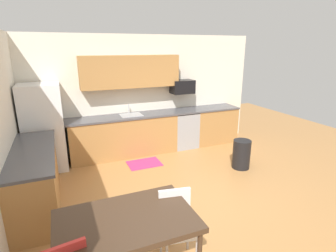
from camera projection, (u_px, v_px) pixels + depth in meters
ground_plane at (191, 200)px, 4.38m from camera, size 12.00×12.00×0.00m
wall_back at (141, 94)px, 6.33m from camera, size 5.80×0.10×2.70m
cabinet_run_back at (124, 137)px, 6.08m from camera, size 2.41×0.60×0.90m
cabinet_run_back_right at (213, 125)px, 6.96m from camera, size 1.14×0.60×0.90m
cabinet_run_left at (36, 180)px, 4.10m from camera, size 0.60×2.00×0.90m
countertop_back at (146, 114)px, 6.14m from camera, size 4.80×0.64×0.04m
countertop_left at (32, 152)px, 3.97m from camera, size 0.64×2.00×0.04m
upper_cabinets_back at (131, 72)px, 5.87m from camera, size 2.20×0.34×0.70m
refrigerator at (44, 128)px, 5.28m from camera, size 0.76×0.70×1.75m
oven_range at (183, 129)px, 6.63m from camera, size 0.60×0.60×0.91m
microwave at (182, 87)px, 6.42m from camera, size 0.54×0.36×0.32m
sink_basin at (131, 118)px, 6.02m from camera, size 0.48×0.40×0.14m
sink_faucet at (129, 109)px, 6.13m from camera, size 0.02×0.02×0.24m
dining_table at (126, 224)px, 2.69m from camera, size 1.40×0.90×0.77m
chair_near_table at (177, 221)px, 3.05m from camera, size 0.46×0.46×0.85m
trash_bin at (241, 154)px, 5.47m from camera, size 0.36×0.36×0.60m
floor_mat at (144, 163)px, 5.73m from camera, size 0.70×0.50×0.01m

